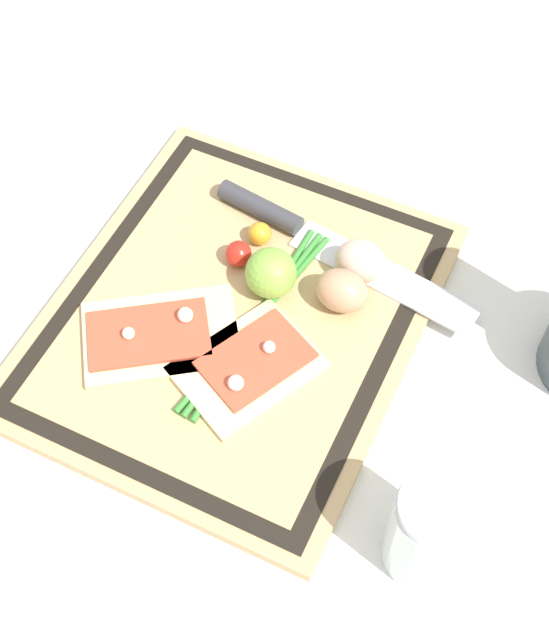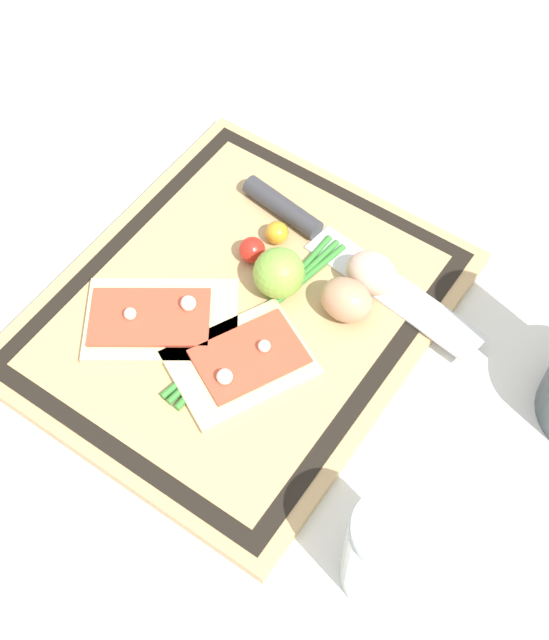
{
  "view_description": "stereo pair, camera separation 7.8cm",
  "coord_description": "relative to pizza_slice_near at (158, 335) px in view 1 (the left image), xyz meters",
  "views": [
    {
      "loc": [
        0.44,
        0.25,
        0.77
      ],
      "look_at": [
        0.0,
        0.05,
        0.03
      ],
      "focal_mm": 50.0,
      "sensor_mm": 36.0,
      "label": 1
    },
    {
      "loc": [
        0.4,
        0.32,
        0.77
      ],
      "look_at": [
        0.0,
        0.05,
        0.03
      ],
      "focal_mm": 50.0,
      "sensor_mm": 36.0,
      "label": 2
    }
  ],
  "objects": [
    {
      "name": "cherry_tomato_red",
      "position": [
        -0.12,
        0.03,
        0.01
      ],
      "size": [
        0.03,
        0.03,
        0.03
      ],
      "primitive_type": "sphere",
      "color": "red",
      "rests_on": "cutting_board"
    },
    {
      "name": "pizza_slice_near",
      "position": [
        0.0,
        0.0,
        0.0
      ],
      "size": [
        0.17,
        0.18,
        0.02
      ],
      "color": "beige",
      "rests_on": "cutting_board"
    },
    {
      "name": "knife",
      "position": [
        -0.18,
        0.07,
        0.0
      ],
      "size": [
        0.07,
        0.31,
        0.02
      ],
      "color": "silver",
      "rests_on": "cutting_board"
    },
    {
      "name": "egg_brown",
      "position": [
        -0.12,
        0.15,
        0.02
      ],
      "size": [
        0.04,
        0.06,
        0.04
      ],
      "primitive_type": "ellipsoid",
      "color": "tan",
      "rests_on": "cutting_board"
    },
    {
      "name": "sauce_jar",
      "position": [
        0.09,
        0.32,
        0.03
      ],
      "size": [
        0.07,
        0.07,
        0.11
      ],
      "color": "silver",
      "rests_on": "ground_plane"
    },
    {
      "name": "egg_pink",
      "position": [
        -0.16,
        0.15,
        0.02
      ],
      "size": [
        0.04,
        0.06,
        0.04
      ],
      "primitive_type": "ellipsoid",
      "color": "beige",
      "rests_on": "cutting_board"
    },
    {
      "name": "pizza_slice_far",
      "position": [
        -0.01,
        0.1,
        0.0
      ],
      "size": [
        0.16,
        0.15,
        0.02
      ],
      "color": "beige",
      "rests_on": "cutting_board"
    },
    {
      "name": "scallion_bunch",
      "position": [
        -0.05,
        0.08,
        -0.0
      ],
      "size": [
        0.26,
        0.05,
        0.01
      ],
      "color": "#388433",
      "rests_on": "cutting_board"
    },
    {
      "name": "ground_plane",
      "position": [
        -0.06,
        0.06,
        -0.02
      ],
      "size": [
        6.0,
        6.0,
        0.0
      ],
      "primitive_type": "plane",
      "color": "silver"
    },
    {
      "name": "cherry_tomato_yellow",
      "position": [
        -0.15,
        0.04,
        0.01
      ],
      "size": [
        0.03,
        0.03,
        0.03
      ],
      "primitive_type": "sphere",
      "color": "gold",
      "rests_on": "cutting_board"
    },
    {
      "name": "lime",
      "position": [
        -0.1,
        0.08,
        0.02
      ],
      "size": [
        0.05,
        0.05,
        0.05
      ],
      "primitive_type": "sphere",
      "color": "#7FB742",
      "rests_on": "cutting_board"
    },
    {
      "name": "cutting_board",
      "position": [
        -0.06,
        0.06,
        -0.01
      ],
      "size": [
        0.43,
        0.36,
        0.02
      ],
      "color": "tan",
      "rests_on": "ground_plane"
    }
  ]
}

